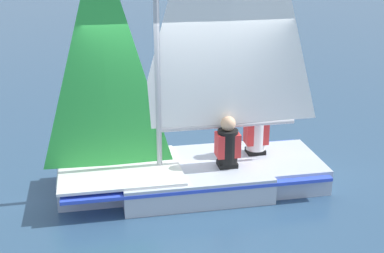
{
  "coord_description": "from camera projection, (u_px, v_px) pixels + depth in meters",
  "views": [
    {
      "loc": [
        6.81,
        2.59,
        3.66
      ],
      "look_at": [
        0.0,
        0.0,
        0.99
      ],
      "focal_mm": 50.0,
      "sensor_mm": 36.0,
      "label": 1
    }
  ],
  "objects": [
    {
      "name": "ground_plane",
      "position": [
        192.0,
        187.0,
        8.1
      ],
      "size": [
        260.0,
        260.0,
        0.0
      ],
      "primitive_type": "plane",
      "color": "#2D4C6B"
    },
    {
      "name": "sailor_helm",
      "position": [
        227.0,
        151.0,
        7.82
      ],
      "size": [
        0.41,
        0.43,
        1.16
      ],
      "rotation": [
        0.0,
        0.0,
        5.27
      ],
      "color": "black",
      "rests_on": "ground_plane"
    },
    {
      "name": "sailor_crew",
      "position": [
        256.0,
        138.0,
        8.29
      ],
      "size": [
        0.41,
        0.43,
        1.16
      ],
      "rotation": [
        0.0,
        0.0,
        5.27
      ],
      "color": "black",
      "rests_on": "ground_plane"
    },
    {
      "name": "sailboat_main",
      "position": [
        195.0,
        134.0,
        7.81
      ],
      "size": [
        3.31,
        4.05,
        5.92
      ],
      "rotation": [
        0.0,
        0.0,
        5.27
      ],
      "color": "#B2BCCC",
      "rests_on": "ground_plane"
    }
  ]
}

